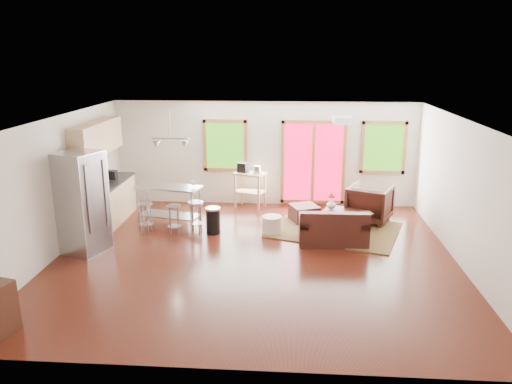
# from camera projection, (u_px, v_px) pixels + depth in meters

# --- Properties ---
(floor) EXTENTS (7.50, 7.00, 0.02)m
(floor) POSITION_uv_depth(u_px,v_px,m) (255.00, 258.00, 9.46)
(floor) COLOR #35110A
(floor) RESTS_ON ground
(ceiling) EXTENTS (7.50, 7.00, 0.02)m
(ceiling) POSITION_uv_depth(u_px,v_px,m) (255.00, 119.00, 8.76)
(ceiling) COLOR silver
(ceiling) RESTS_ON ground
(back_wall) EXTENTS (7.50, 0.02, 2.60)m
(back_wall) POSITION_uv_depth(u_px,v_px,m) (265.00, 154.00, 12.48)
(back_wall) COLOR beige
(back_wall) RESTS_ON ground
(left_wall) EXTENTS (0.02, 7.00, 2.60)m
(left_wall) POSITION_uv_depth(u_px,v_px,m) (56.00, 187.00, 9.37)
(left_wall) COLOR beige
(left_wall) RESTS_ON ground
(right_wall) EXTENTS (0.02, 7.00, 2.60)m
(right_wall) POSITION_uv_depth(u_px,v_px,m) (466.00, 195.00, 8.85)
(right_wall) COLOR beige
(right_wall) RESTS_ON ground
(front_wall) EXTENTS (7.50, 0.02, 2.60)m
(front_wall) POSITION_uv_depth(u_px,v_px,m) (232.00, 273.00, 5.74)
(front_wall) COLOR beige
(front_wall) RESTS_ON ground
(window_left) EXTENTS (1.10, 0.05, 1.30)m
(window_left) POSITION_uv_depth(u_px,v_px,m) (225.00, 146.00, 12.45)
(window_left) COLOR #275D10
(window_left) RESTS_ON back_wall
(french_doors) EXTENTS (1.60, 0.05, 2.10)m
(french_doors) POSITION_uv_depth(u_px,v_px,m) (313.00, 163.00, 12.41)
(french_doors) COLOR #C1032B
(french_doors) RESTS_ON back_wall
(window_right) EXTENTS (1.10, 0.05, 1.30)m
(window_right) POSITION_uv_depth(u_px,v_px,m) (383.00, 148.00, 12.18)
(window_right) COLOR #275D10
(window_right) RESTS_ON back_wall
(rug) EXTENTS (3.13, 2.75, 0.03)m
(rug) POSITION_uv_depth(u_px,v_px,m) (335.00, 230.00, 10.88)
(rug) COLOR #446639
(rug) RESTS_ON floor
(loveseat) EXTENTS (1.38, 0.80, 0.73)m
(loveseat) POSITION_uv_depth(u_px,v_px,m) (333.00, 230.00, 10.08)
(loveseat) COLOR black
(loveseat) RESTS_ON floor
(coffee_table) EXTENTS (1.08, 0.82, 0.38)m
(coffee_table) POSITION_uv_depth(u_px,v_px,m) (346.00, 212.00, 11.03)
(coffee_table) COLOR #351B11
(coffee_table) RESTS_ON floor
(armchair) EXTENTS (1.18, 1.15, 0.93)m
(armchair) POSITION_uv_depth(u_px,v_px,m) (370.00, 202.00, 11.35)
(armchair) COLOR black
(armchair) RESTS_ON floor
(ottoman) EXTENTS (0.75, 0.75, 0.38)m
(ottoman) POSITION_uv_depth(u_px,v_px,m) (304.00, 213.00, 11.41)
(ottoman) COLOR black
(ottoman) RESTS_ON floor
(pouf) EXTENTS (0.52, 0.52, 0.38)m
(pouf) POSITION_uv_depth(u_px,v_px,m) (272.00, 225.00, 10.67)
(pouf) COLOR white
(pouf) RESTS_ON floor
(vase) EXTENTS (0.21, 0.22, 0.35)m
(vase) POSITION_uv_depth(u_px,v_px,m) (331.00, 203.00, 11.04)
(vase) COLOR silver
(vase) RESTS_ON coffee_table
(book) EXTENTS (0.21, 0.07, 0.28)m
(book) POSITION_uv_depth(u_px,v_px,m) (363.00, 207.00, 10.68)
(book) COLOR brown
(book) RESTS_ON coffee_table
(cabinets) EXTENTS (0.64, 2.24, 2.30)m
(cabinets) POSITION_uv_depth(u_px,v_px,m) (104.00, 184.00, 11.09)
(cabinets) COLOR tan
(cabinets) RESTS_ON floor
(refrigerator) EXTENTS (1.00, 0.98, 1.97)m
(refrigerator) POSITION_uv_depth(u_px,v_px,m) (81.00, 202.00, 9.52)
(refrigerator) COLOR #B7BABC
(refrigerator) RESTS_ON floor
(island) EXTENTS (1.52, 0.86, 0.91)m
(island) POSITION_uv_depth(u_px,v_px,m) (169.00, 198.00, 11.05)
(island) COLOR #B7BABC
(island) RESTS_ON floor
(cup) EXTENTS (0.16, 0.14, 0.13)m
(cup) POSITION_uv_depth(u_px,v_px,m) (193.00, 182.00, 10.87)
(cup) COLOR silver
(cup) RESTS_ON island
(bar_stool_a) EXTENTS (0.36, 0.36, 0.68)m
(bar_stool_a) POSITION_uv_depth(u_px,v_px,m) (145.00, 210.00, 10.59)
(bar_stool_a) COLOR #B7BABC
(bar_stool_a) RESTS_ON floor
(bar_stool_b) EXTENTS (0.40, 0.40, 0.65)m
(bar_stool_b) POSITION_uv_depth(u_px,v_px,m) (174.00, 213.00, 10.49)
(bar_stool_b) COLOR #B7BABC
(bar_stool_b) RESTS_ON floor
(bar_stool_c) EXTENTS (0.35, 0.35, 0.70)m
(bar_stool_c) POSITION_uv_depth(u_px,v_px,m) (196.00, 210.00, 10.60)
(bar_stool_c) COLOR #B7BABC
(bar_stool_c) RESTS_ON floor
(trash_can) EXTENTS (0.36, 0.36, 0.57)m
(trash_can) POSITION_uv_depth(u_px,v_px,m) (213.00, 220.00, 10.63)
(trash_can) COLOR black
(trash_can) RESTS_ON floor
(kitchen_cart) EXTENTS (0.86, 0.71, 1.13)m
(kitchen_cart) POSITION_uv_depth(u_px,v_px,m) (249.00, 178.00, 12.27)
(kitchen_cart) COLOR tan
(kitchen_cart) RESTS_ON floor
(ceiling_flush) EXTENTS (0.35, 0.35, 0.12)m
(ceiling_flush) POSITION_uv_depth(u_px,v_px,m) (343.00, 120.00, 9.24)
(ceiling_flush) COLOR white
(ceiling_flush) RESTS_ON ceiling
(pendant_light) EXTENTS (0.80, 0.18, 0.79)m
(pendant_light) POSITION_uv_depth(u_px,v_px,m) (170.00, 143.00, 10.52)
(pendant_light) COLOR gray
(pendant_light) RESTS_ON ceiling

